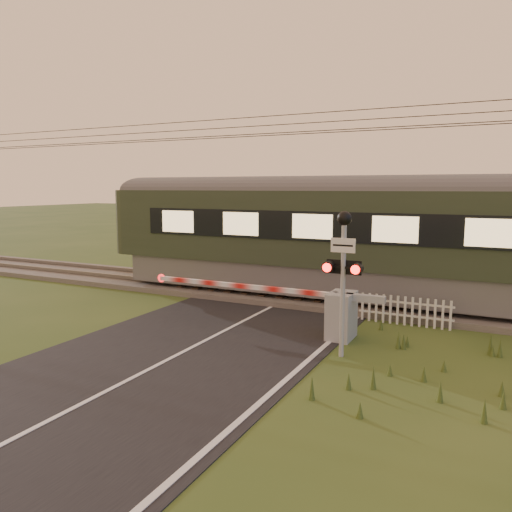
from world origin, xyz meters
The scene contains 7 objects.
ground centered at (0.00, 0.00, 0.00)m, with size 160.00×160.00×0.00m, color #31481C.
road centered at (0.02, -0.23, 0.01)m, with size 6.00×140.00×0.03m.
track_bed centered at (0.00, 6.50, 0.07)m, with size 140.00×3.40×0.39m.
overhead_wires centered at (0.00, 6.50, 5.72)m, with size 120.00×0.62×0.62m.
boom_gate centered at (2.63, 2.64, 0.65)m, with size 6.66×0.90×1.20m.
crossing_signal centered at (3.30, 1.36, 2.23)m, with size 0.82×0.35×3.24m.
picket_fence centered at (4.10, 4.60, 0.40)m, with size 2.53×0.07×0.80m.
Camera 1 is at (6.35, -9.07, 3.74)m, focal length 35.00 mm.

